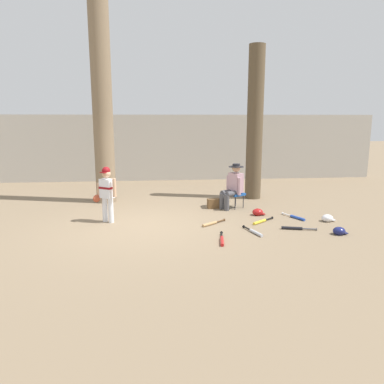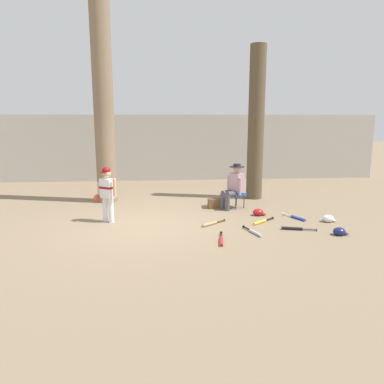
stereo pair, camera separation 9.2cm
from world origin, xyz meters
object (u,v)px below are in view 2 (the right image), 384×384
at_px(handbag_beside_stool, 214,204).
at_px(batting_helmet_navy, 339,232).
at_px(bat_black_composite, 295,229).
at_px(bat_red_barrel, 221,240).
at_px(young_ballplayer, 107,191).
at_px(seated_spectator, 234,185).
at_px(tree_near_player, 104,115).
at_px(bat_yellow_trainer, 261,222).
at_px(tree_behind_spectator, 256,133).
at_px(batting_helmet_red, 258,212).
at_px(bat_blue_youth, 296,218).
at_px(bat_aluminum_silver, 254,232).
at_px(batting_helmet_white, 328,219).
at_px(bat_wood_tan, 211,224).
at_px(folding_stool, 236,195).

height_order(handbag_beside_stool, batting_helmet_navy, handbag_beside_stool).
bearing_deg(bat_black_composite, bat_red_barrel, -159.66).
distance_m(young_ballplayer, seated_spectator, 3.37).
xyz_separation_m(tree_near_player, seated_spectator, (3.50, -1.18, -1.83)).
xyz_separation_m(bat_black_composite, batting_helmet_navy, (0.80, -0.42, 0.04)).
bearing_deg(bat_yellow_trainer, seated_spectator, 104.04).
height_order(tree_behind_spectator, batting_helmet_red, tree_behind_spectator).
xyz_separation_m(tree_near_player, batting_helmet_navy, (5.24, -3.68, -2.39)).
xyz_separation_m(bat_blue_youth, bat_black_composite, (-0.36, -0.88, 0.00)).
distance_m(tree_near_player, bat_aluminum_silver, 5.48).
xyz_separation_m(bat_black_composite, batting_helmet_white, (1.01, 0.56, 0.04)).
bearing_deg(tree_near_player, batting_helmet_white, -26.27).
height_order(seated_spectator, batting_helmet_navy, seated_spectator).
xyz_separation_m(bat_aluminum_silver, batting_helmet_white, (1.95, 0.75, 0.04)).
bearing_deg(bat_wood_tan, folding_stool, 60.52).
bearing_deg(tree_near_player, bat_yellow_trainer, -34.40).
height_order(tree_near_player, bat_black_composite, tree_near_player).
relative_size(tree_near_player, batting_helmet_navy, 19.33).
distance_m(tree_behind_spectator, handbag_beside_stool, 2.59).
bearing_deg(bat_aluminum_silver, seated_spectator, 89.99).
bearing_deg(bat_aluminum_silver, tree_behind_spectator, 75.97).
distance_m(young_ballplayer, handbag_beside_stool, 2.97).
relative_size(seated_spectator, bat_red_barrel, 1.50).
xyz_separation_m(bat_blue_youth, bat_red_barrel, (-2.08, -1.52, 0.00)).
xyz_separation_m(seated_spectator, bat_yellow_trainer, (0.37, -1.47, -0.61)).
distance_m(folding_stool, batting_helmet_red, 0.98).
relative_size(tree_near_player, folding_stool, 10.70).
bearing_deg(seated_spectator, bat_yellow_trainer, -75.96).
xyz_separation_m(bat_yellow_trainer, batting_helmet_navy, (1.37, -1.03, 0.04)).
distance_m(young_ballplayer, bat_black_composite, 4.32).
bearing_deg(folding_stool, batting_helmet_navy, -57.04).
xyz_separation_m(tree_behind_spectator, seated_spectator, (-0.88, -1.26, -1.31)).
bearing_deg(bat_aluminum_silver, bat_red_barrel, -149.98).
bearing_deg(tree_behind_spectator, batting_helmet_white, -68.84).
bearing_deg(young_ballplayer, bat_wood_tan, -11.25).
bearing_deg(batting_helmet_navy, seated_spectator, 124.81).
height_order(handbag_beside_stool, batting_helmet_white, handbag_beside_stool).
height_order(folding_stool, batting_helmet_white, folding_stool).
distance_m(bat_red_barrel, batting_helmet_red, 2.29).
relative_size(batting_helmet_white, batting_helmet_red, 0.99).
bearing_deg(seated_spectator, bat_wood_tan, -117.87).
relative_size(bat_black_composite, batting_helmet_navy, 2.43).
xyz_separation_m(bat_wood_tan, batting_helmet_white, (2.77, 0.02, 0.04)).
height_order(bat_wood_tan, batting_helmet_navy, batting_helmet_navy).
height_order(tree_near_player, bat_red_barrel, tree_near_player).
bearing_deg(batting_helmet_navy, bat_black_composite, 152.12).
xyz_separation_m(bat_blue_youth, batting_helmet_navy, (0.44, -1.30, 0.04)).
bearing_deg(batting_helmet_navy, young_ballplayer, 163.70).
xyz_separation_m(bat_yellow_trainer, batting_helmet_red, (0.10, 0.67, 0.05)).
bearing_deg(folding_stool, batting_helmet_red, -65.46).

